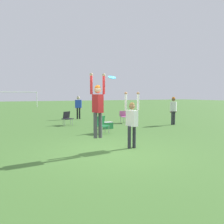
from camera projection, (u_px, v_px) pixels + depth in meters
ground_plane at (111, 152)px, 7.17m from camera, size 120.00×120.00×0.00m
person_jumping at (98, 104)px, 6.82m from camera, size 0.52×0.40×2.03m
person_defending at (132, 119)px, 7.69m from camera, size 0.60×0.47×1.99m
frisbee at (112, 77)px, 7.00m from camera, size 0.26×0.24×0.12m
camping_chair_0 at (67, 117)px, 13.52m from camera, size 0.75×0.82×0.84m
camping_chair_1 at (124, 116)px, 14.64m from camera, size 0.70×0.75×0.80m
camping_chair_2 at (102, 124)px, 10.68m from camera, size 0.71×0.77×0.84m
person_spectator_near at (78, 105)px, 16.94m from camera, size 0.55×0.26×1.80m
person_spectator_far at (173, 108)px, 13.69m from camera, size 0.52×0.41×1.76m
cooler_box at (108, 125)px, 12.19m from camera, size 0.50×0.32×0.37m
soccer_goal at (12, 95)px, 32.48m from camera, size 7.10×0.10×2.35m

